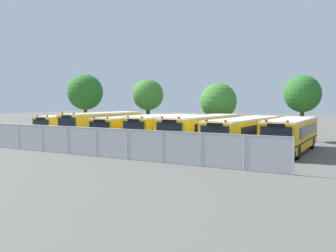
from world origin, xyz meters
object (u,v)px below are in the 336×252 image
at_px(school_bus_0, 77,125).
at_px(tree_0, 85,92).
at_px(school_bus_2, 136,128).
at_px(school_bus_5, 245,132).
at_px(tree_3, 302,94).
at_px(school_bus_3, 164,129).
at_px(tree_2, 218,101).
at_px(tree_1, 147,94).
at_px(school_bus_6, 291,134).
at_px(school_bus_1, 103,125).
at_px(school_bus_4, 202,130).

relative_size(school_bus_0, tree_0, 1.35).
bearing_deg(school_bus_2, school_bus_5, 178.04).
relative_size(school_bus_2, tree_3, 1.72).
xyz_separation_m(school_bus_3, tree_2, (1.48, 8.26, 2.32)).
bearing_deg(tree_1, school_bus_6, -26.99).
bearing_deg(school_bus_3, school_bus_5, -177.61).
height_order(school_bus_0, school_bus_5, school_bus_5).
height_order(school_bus_2, tree_3, tree_3).
bearing_deg(school_bus_5, tree_3, -105.83).
bearing_deg(school_bus_6, school_bus_5, 2.46).
bearing_deg(school_bus_2, school_bus_1, 5.42).
relative_size(school_bus_1, school_bus_5, 0.82).
bearing_deg(tree_3, school_bus_5, -107.23).
relative_size(school_bus_1, tree_1, 1.49).
distance_m(school_bus_5, tree_2, 10.07).
xyz_separation_m(school_bus_4, tree_3, (6.13, 8.59, 2.93)).
bearing_deg(school_bus_0, school_bus_5, 179.75).
xyz_separation_m(school_bus_3, school_bus_6, (10.47, 0.45, -0.02)).
bearing_deg(tree_2, school_bus_6, -40.98).
xyz_separation_m(school_bus_1, tree_3, (16.47, 8.62, 2.89)).
height_order(school_bus_3, school_bus_4, school_bus_4).
height_order(school_bus_4, tree_0, tree_0).
relative_size(school_bus_0, school_bus_4, 0.88).
xyz_separation_m(school_bus_1, school_bus_3, (6.80, -0.03, -0.08)).
xyz_separation_m(school_bus_3, tree_1, (-8.27, 9.99, 3.12)).
bearing_deg(school_bus_6, school_bus_2, -1.33).
xyz_separation_m(school_bus_1, school_bus_2, (3.50, 0.39, -0.13)).
xyz_separation_m(school_bus_4, tree_0, (-19.99, 8.22, 3.37)).
height_order(tree_2, tree_3, tree_3).
height_order(school_bus_3, tree_0, tree_0).
bearing_deg(tree_0, school_bus_2, -30.86).
relative_size(school_bus_4, tree_2, 1.92).
xyz_separation_m(school_bus_2, tree_3, (12.97, 8.23, 3.01)).
height_order(school_bus_0, tree_0, tree_0).
xyz_separation_m(school_bus_2, school_bus_4, (6.84, -0.36, 0.09)).
relative_size(school_bus_1, tree_0, 1.34).
bearing_deg(school_bus_1, school_bus_4, -178.44).
height_order(school_bus_2, tree_2, tree_2).
bearing_deg(tree_1, tree_3, -4.29).
xyz_separation_m(school_bus_3, school_bus_4, (3.55, 0.05, 0.04)).
relative_size(school_bus_3, school_bus_4, 0.87).
distance_m(school_bus_0, school_bus_3, 10.31).
height_order(school_bus_0, school_bus_2, school_bus_2).
xyz_separation_m(school_bus_1, tree_0, (-9.65, 8.24, 3.33)).
relative_size(school_bus_3, tree_1, 1.47).
bearing_deg(tree_3, tree_2, -177.30).
bearing_deg(school_bus_6, tree_2, -42.45).
bearing_deg(school_bus_6, school_bus_0, -1.17).
height_order(school_bus_5, tree_1, tree_1).
bearing_deg(tree_0, tree_1, 11.89).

